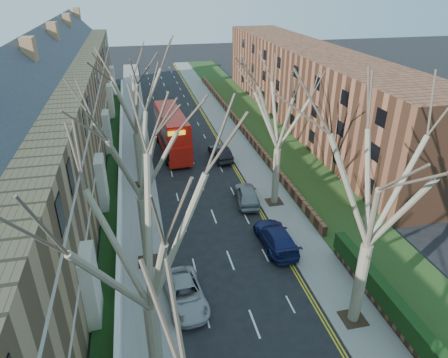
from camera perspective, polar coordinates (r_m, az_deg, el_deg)
pavement_left at (r=49.44m, az=-12.50°, el=4.88°), size 3.00×102.00×0.12m
pavement_right at (r=50.75m, az=1.19°, el=6.09°), size 3.00×102.00×0.12m
terrace_left at (r=40.90m, az=-23.77°, el=6.78°), size 9.70×78.00×13.60m
flats_right at (r=56.58m, az=11.88°, el=12.93°), size 13.97×54.00×10.00m
front_wall_left at (r=41.90m, az=-14.54°, el=1.41°), size 0.30×78.00×1.00m
grass_verge_right at (r=51.91m, az=6.05°, el=6.53°), size 6.00×102.00×0.06m
tree_left_mid at (r=15.55m, az=-11.71°, el=-6.46°), size 10.50×10.50×14.71m
tree_left_far at (r=24.68m, az=-12.52°, el=5.47°), size 10.15×10.15×14.22m
tree_left_dist at (r=36.09m, az=-13.06°, el=12.64°), size 10.50×10.50×14.71m
tree_right_mid at (r=20.54m, az=21.56°, el=0.69°), size 10.50×10.50×14.71m
tree_right_far at (r=32.34m, az=8.11°, el=10.88°), size 10.15×10.15×14.22m
double_decker_bus at (r=45.93m, az=-7.44°, el=6.54°), size 3.31×11.12×4.59m
car_left_far at (r=25.48m, az=-5.58°, el=-16.02°), size 2.70×5.07×1.36m
car_right_near at (r=30.12m, az=7.41°, el=-8.23°), size 2.29×5.42×1.56m
car_right_mid at (r=35.46m, az=3.29°, el=-2.22°), size 2.41×4.85×1.59m
car_right_far at (r=43.96m, az=-0.54°, el=3.73°), size 2.05×4.77×1.53m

